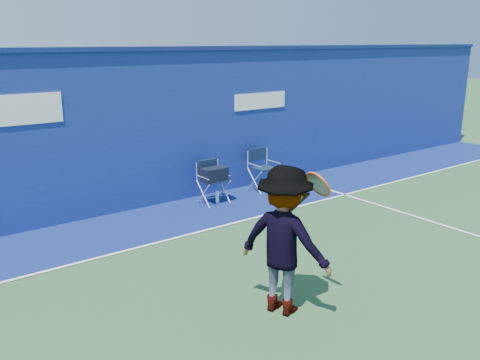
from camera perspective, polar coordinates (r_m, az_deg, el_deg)
ground at (r=6.04m, az=5.35°, el=-16.51°), size 80.00×80.00×0.00m
stadium_wall at (r=9.76m, az=-15.29°, el=5.20°), size 24.00×0.50×3.08m
out_of_bounds_strip at (r=9.18m, az=-12.03°, el=-5.25°), size 24.00×1.80×0.01m
court_lines at (r=6.43m, az=1.67°, el=-14.21°), size 24.00×12.00×0.01m
directors_chair_left at (r=10.25m, az=-3.01°, el=-0.61°), size 0.51×0.47×0.86m
directors_chair_right at (r=11.17m, az=2.65°, el=0.30°), size 0.54×0.48×0.90m
water_bottle at (r=10.29m, az=-2.56°, el=-1.93°), size 0.07×0.07×0.25m
tennis_player at (r=6.06m, az=5.03°, el=-6.75°), size 1.05×1.34×1.81m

